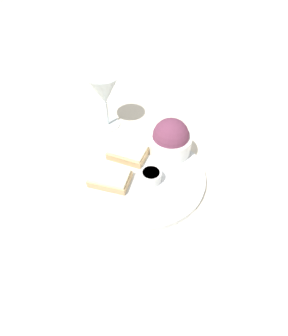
{
  "coord_description": "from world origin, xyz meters",
  "views": [
    {
      "loc": [
        -0.2,
        0.36,
        0.48
      ],
      "look_at": [
        0.0,
        0.0,
        0.03
      ],
      "focal_mm": 28.0,
      "sensor_mm": 36.0,
      "label": 1
    }
  ],
  "objects_px": {
    "salad_bowl": "(170,139)",
    "fork": "(246,172)",
    "wine_glass": "(104,91)",
    "cheese_toast_near": "(128,152)",
    "cheese_toast_far": "(110,178)",
    "sauce_ramekin": "(151,176)"
  },
  "relations": [
    {
      "from": "salad_bowl",
      "to": "fork",
      "type": "xyz_separation_m",
      "value": [
        -0.19,
        -0.03,
        -0.05
      ]
    },
    {
      "from": "fork",
      "to": "wine_glass",
      "type": "bearing_deg",
      "value": 1.29
    },
    {
      "from": "salad_bowl",
      "to": "fork",
      "type": "height_order",
      "value": "salad_bowl"
    },
    {
      "from": "cheese_toast_near",
      "to": "wine_glass",
      "type": "xyz_separation_m",
      "value": [
        0.13,
        -0.09,
        0.08
      ]
    },
    {
      "from": "cheese_toast_far",
      "to": "wine_glass",
      "type": "bearing_deg",
      "value": -53.8
    },
    {
      "from": "salad_bowl",
      "to": "sauce_ramekin",
      "type": "distance_m",
      "value": 0.11
    },
    {
      "from": "salad_bowl",
      "to": "wine_glass",
      "type": "bearing_deg",
      "value": -7.0
    },
    {
      "from": "salad_bowl",
      "to": "wine_glass",
      "type": "relative_size",
      "value": 0.68
    },
    {
      "from": "salad_bowl",
      "to": "cheese_toast_far",
      "type": "xyz_separation_m",
      "value": [
        0.07,
        0.16,
        -0.03
      ]
    },
    {
      "from": "sauce_ramekin",
      "to": "fork",
      "type": "distance_m",
      "value": 0.24
    },
    {
      "from": "cheese_toast_near",
      "to": "wine_glass",
      "type": "relative_size",
      "value": 0.64
    },
    {
      "from": "sauce_ramekin",
      "to": "cheese_toast_near",
      "type": "bearing_deg",
      "value": -25.37
    },
    {
      "from": "salad_bowl",
      "to": "cheese_toast_far",
      "type": "relative_size",
      "value": 1.04
    },
    {
      "from": "sauce_ramekin",
      "to": "cheese_toast_near",
      "type": "relative_size",
      "value": 0.48
    },
    {
      "from": "cheese_toast_far",
      "to": "fork",
      "type": "height_order",
      "value": "cheese_toast_far"
    },
    {
      "from": "sauce_ramekin",
      "to": "cheese_toast_far",
      "type": "distance_m",
      "value": 0.09
    },
    {
      "from": "cheese_toast_far",
      "to": "wine_glass",
      "type": "xyz_separation_m",
      "value": [
        0.14,
        -0.19,
        0.08
      ]
    },
    {
      "from": "cheese_toast_far",
      "to": "sauce_ramekin",
      "type": "bearing_deg",
      "value": -147.98
    },
    {
      "from": "cheese_toast_far",
      "to": "fork",
      "type": "distance_m",
      "value": 0.33
    },
    {
      "from": "salad_bowl",
      "to": "sauce_ramekin",
      "type": "relative_size",
      "value": 2.21
    },
    {
      "from": "cheese_toast_far",
      "to": "fork",
      "type": "bearing_deg",
      "value": -143.68
    },
    {
      "from": "salad_bowl",
      "to": "sauce_ramekin",
      "type": "bearing_deg",
      "value": 92.74
    }
  ]
}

